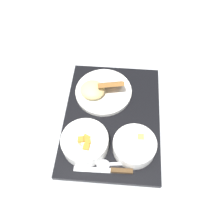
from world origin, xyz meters
The scene contains 7 objects.
ground_plane centered at (0.00, 0.00, 0.00)m, with size 4.00×4.00×0.00m, color silver.
serving_tray centered at (0.00, 0.00, 0.01)m, with size 0.47×0.37×0.02m.
bowl_salad centered at (-0.12, 0.06, 0.05)m, with size 0.14×0.14×0.06m.
bowl_soup centered at (-0.10, -0.09, 0.04)m, with size 0.13×0.13×0.05m.
plate_main centered at (0.09, 0.06, 0.04)m, with size 0.20×0.20×0.08m.
knife centered at (-0.18, -0.04, 0.02)m, with size 0.04×0.17×0.01m.
spoon centered at (-0.16, -0.04, 0.02)m, with size 0.06×0.15×0.01m.
Camera 1 is at (-0.39, -0.08, 0.70)m, focal length 38.00 mm.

